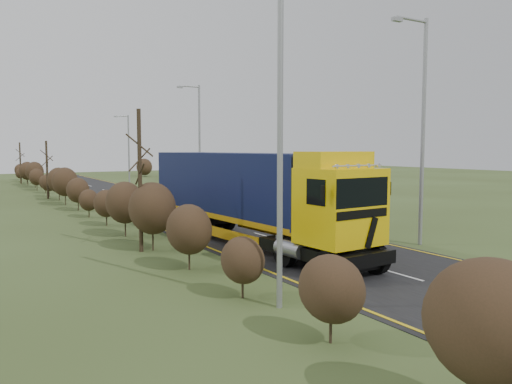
{
  "coord_description": "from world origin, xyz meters",
  "views": [
    {
      "loc": [
        -13.02,
        -16.55,
        4.4
      ],
      "look_at": [
        -0.65,
        4.24,
        2.28
      ],
      "focal_mm": 35.0,
      "sensor_mm": 36.0,
      "label": 1
    }
  ],
  "objects": [
    {
      "name": "ground",
      "position": [
        0.0,
        0.0,
        0.0
      ],
      "size": [
        160.0,
        160.0,
        0.0
      ],
      "primitive_type": "plane",
      "color": "#36441D",
      "rests_on": "ground"
    },
    {
      "name": "road",
      "position": [
        0.0,
        10.0,
        0.01
      ],
      "size": [
        8.0,
        120.0,
        0.02
      ],
      "primitive_type": "cube",
      "color": "black",
      "rests_on": "ground"
    },
    {
      "name": "layby",
      "position": [
        6.5,
        20.0,
        0.01
      ],
      "size": [
        6.0,
        18.0,
        0.02
      ],
      "primitive_type": "cube",
      "color": "#2F2C2A",
      "rests_on": "ground"
    },
    {
      "name": "lane_markings",
      "position": [
        0.0,
        9.69,
        0.03
      ],
      "size": [
        7.52,
        116.0,
        0.01
      ],
      "color": "yellow",
      "rests_on": "road"
    },
    {
      "name": "hedgerow",
      "position": [
        -6.0,
        7.89,
        1.62
      ],
      "size": [
        2.24,
        102.04,
        6.05
      ],
      "color": "#332516",
      "rests_on": "ground"
    },
    {
      "name": "lorry",
      "position": [
        -1.67,
        3.06,
        2.44
      ],
      "size": [
        3.43,
        15.55,
        4.29
      ],
      "rotation": [
        0.0,
        0.0,
        0.07
      ],
      "color": "black",
      "rests_on": "ground"
    },
    {
      "name": "car_red_hatchback",
      "position": [
        6.42,
        21.0,
        0.63
      ],
      "size": [
        2.63,
        4.01,
        1.27
      ],
      "primitive_type": "imported",
      "rotation": [
        0.0,
        0.0,
        3.48
      ],
      "color": "maroon",
      "rests_on": "ground"
    },
    {
      "name": "car_blue_sedan",
      "position": [
        6.36,
        25.4,
        0.68
      ],
      "size": [
        3.23,
        4.29,
        1.35
      ],
      "primitive_type": "imported",
      "rotation": [
        0.0,
        0.0,
        2.64
      ],
      "color": "#090934",
      "rests_on": "ground"
    },
    {
      "name": "streetlight_near",
      "position": [
        4.83,
        -1.0,
        5.61
      ],
      "size": [
        2.14,
        0.2,
        10.12
      ],
      "color": "gray",
      "rests_on": "ground"
    },
    {
      "name": "streetlight_mid",
      "position": [
        4.66,
        22.9,
        5.4
      ],
      "size": [
        2.07,
        0.2,
        9.77
      ],
      "color": "gray",
      "rests_on": "ground"
    },
    {
      "name": "streetlight_far",
      "position": [
        4.5,
        43.12,
        4.6
      ],
      "size": [
        1.79,
        0.18,
        8.39
      ],
      "color": "gray",
      "rests_on": "ground"
    },
    {
      "name": "left_pole",
      "position": [
        -5.57,
        -5.29,
        4.54
      ],
      "size": [
        0.16,
        0.16,
        9.09
      ],
      "primitive_type": "cylinder",
      "color": "gray",
      "rests_on": "ground"
    },
    {
      "name": "speed_sign",
      "position": [
        4.2,
        11.42,
        1.49
      ],
      "size": [
        0.59,
        0.1,
        2.15
      ],
      "color": "gray",
      "rests_on": "ground"
    },
    {
      "name": "warning_board",
      "position": [
        4.49,
        21.16,
        1.06
      ],
      "size": [
        0.67,
        0.11,
        1.77
      ],
      "color": "gray",
      "rests_on": "ground"
    }
  ]
}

